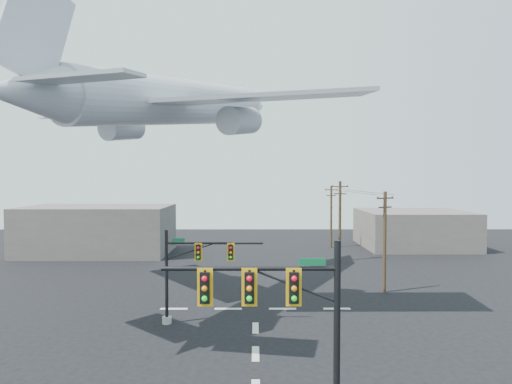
{
  "coord_description": "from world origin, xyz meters",
  "views": [
    {
      "loc": [
        -0.03,
        -19.1,
        9.7
      ],
      "look_at": [
        0.03,
        5.0,
        8.85
      ],
      "focal_mm": 30.0,
      "sensor_mm": 36.0,
      "label": 1
    }
  ],
  "objects_px": {
    "utility_pole_b": "(340,219)",
    "airliner": "(179,103)",
    "signal_mast_near": "(293,326)",
    "utility_pole_a": "(385,240)",
    "signal_mast_far": "(188,273)",
    "utility_pole_c": "(331,215)"
  },
  "relations": [
    {
      "from": "signal_mast_near",
      "to": "signal_mast_far",
      "type": "bearing_deg",
      "value": 115.48
    },
    {
      "from": "signal_mast_far",
      "to": "airliner",
      "type": "relative_size",
      "value": 0.22
    },
    {
      "from": "utility_pole_a",
      "to": "airliner",
      "type": "bearing_deg",
      "value": 162.32
    },
    {
      "from": "airliner",
      "to": "utility_pole_b",
      "type": "bearing_deg",
      "value": -20.9
    },
    {
      "from": "utility_pole_b",
      "to": "utility_pole_c",
      "type": "relative_size",
      "value": 1.08
    },
    {
      "from": "signal_mast_far",
      "to": "utility_pole_b",
      "type": "height_order",
      "value": "utility_pole_b"
    },
    {
      "from": "utility_pole_c",
      "to": "signal_mast_near",
      "type": "bearing_deg",
      "value": -95.41
    },
    {
      "from": "signal_mast_near",
      "to": "signal_mast_far",
      "type": "distance_m",
      "value": 13.63
    },
    {
      "from": "utility_pole_b",
      "to": "signal_mast_near",
      "type": "bearing_deg",
      "value": -92.86
    },
    {
      "from": "signal_mast_near",
      "to": "utility_pole_b",
      "type": "bearing_deg",
      "value": 75.93
    },
    {
      "from": "signal_mast_near",
      "to": "utility_pole_c",
      "type": "bearing_deg",
      "value": 78.07
    },
    {
      "from": "utility_pole_b",
      "to": "signal_mast_far",
      "type": "bearing_deg",
      "value": -112.77
    },
    {
      "from": "utility_pole_c",
      "to": "utility_pole_a",
      "type": "bearing_deg",
      "value": -82.46
    },
    {
      "from": "signal_mast_near",
      "to": "utility_pole_c",
      "type": "xyz_separation_m",
      "value": [
        9.06,
        42.86,
        0.32
      ]
    },
    {
      "from": "signal_mast_near",
      "to": "signal_mast_far",
      "type": "height_order",
      "value": "signal_mast_near"
    },
    {
      "from": "signal_mast_far",
      "to": "utility_pole_b",
      "type": "bearing_deg",
      "value": 56.03
    },
    {
      "from": "utility_pole_a",
      "to": "utility_pole_b",
      "type": "bearing_deg",
      "value": 71.25
    },
    {
      "from": "signal_mast_near",
      "to": "utility_pole_a",
      "type": "height_order",
      "value": "utility_pole_a"
    },
    {
      "from": "utility_pole_b",
      "to": "airliner",
      "type": "distance_m",
      "value": 24.37
    },
    {
      "from": "signal_mast_far",
      "to": "utility_pole_c",
      "type": "xyz_separation_m",
      "value": [
        14.91,
        30.57,
        1.09
      ]
    },
    {
      "from": "signal_mast_far",
      "to": "airliner",
      "type": "bearing_deg",
      "value": 104.83
    },
    {
      "from": "utility_pole_c",
      "to": "airliner",
      "type": "relative_size",
      "value": 0.28
    }
  ]
}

